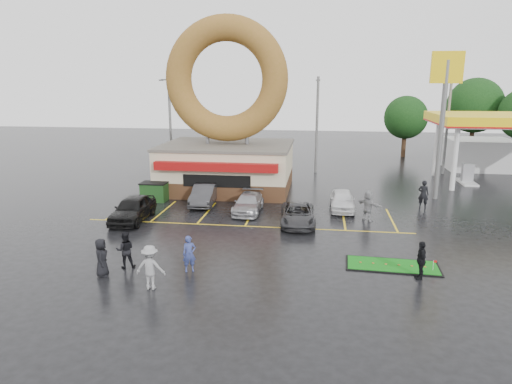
# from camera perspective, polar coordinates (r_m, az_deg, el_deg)

# --- Properties ---
(ground) EXTENTS (120.00, 120.00, 0.00)m
(ground) POSITION_cam_1_polar(r_m,az_deg,el_deg) (24.54, -2.68, -6.70)
(ground) COLOR black
(ground) RESTS_ON ground
(donut_shop) EXTENTS (10.20, 8.70, 13.50)m
(donut_shop) POSITION_cam_1_polar(r_m,az_deg,el_deg) (36.54, -3.65, 7.23)
(donut_shop) COLOR #472B19
(donut_shop) RESTS_ON ground
(gas_station) EXTENTS (12.30, 13.65, 5.90)m
(gas_station) POSITION_cam_1_polar(r_m,az_deg,el_deg) (46.53, 27.80, 6.12)
(gas_station) COLOR silver
(gas_station) RESTS_ON ground
(shell_sign) EXTENTS (2.20, 0.36, 10.60)m
(shell_sign) POSITION_cam_1_polar(r_m,az_deg,el_deg) (35.69, 22.48, 10.79)
(shell_sign) COLOR slate
(shell_sign) RESTS_ON ground
(streetlight_left) EXTENTS (0.40, 2.21, 9.00)m
(streetlight_left) POSITION_cam_1_polar(r_m,az_deg,el_deg) (45.02, -10.71, 8.63)
(streetlight_left) COLOR slate
(streetlight_left) RESTS_ON ground
(streetlight_mid) EXTENTS (0.40, 2.21, 9.00)m
(streetlight_mid) POSITION_cam_1_polar(r_m,az_deg,el_deg) (43.68, 7.62, 8.60)
(streetlight_mid) COLOR slate
(streetlight_mid) RESTS_ON ground
(streetlight_right) EXTENTS (0.40, 2.21, 9.00)m
(streetlight_right) POSITION_cam_1_polar(r_m,az_deg,el_deg) (46.18, 22.84, 7.93)
(streetlight_right) COLOR slate
(streetlight_right) RESTS_ON ground
(tree_far_c) EXTENTS (6.30, 6.30, 9.00)m
(tree_far_c) POSITION_cam_1_polar(r_m,az_deg,el_deg) (59.36, 25.70, 9.71)
(tree_far_c) COLOR #332114
(tree_far_c) RESTS_ON ground
(tree_far_d) EXTENTS (4.90, 4.90, 7.00)m
(tree_far_d) POSITION_cam_1_polar(r_m,az_deg,el_deg) (55.60, 18.22, 8.84)
(tree_far_d) COLOR #332114
(tree_far_d) RESTS_ON ground
(car_black) EXTENTS (1.98, 4.68, 1.58)m
(car_black) POSITION_cam_1_polar(r_m,az_deg,el_deg) (29.53, -15.16, -2.03)
(car_black) COLOR black
(car_black) RESTS_ON ground
(car_dgrey) EXTENTS (1.76, 4.39, 1.42)m
(car_dgrey) POSITION_cam_1_polar(r_m,az_deg,el_deg) (32.58, -6.49, -0.33)
(car_dgrey) COLOR #2E2E30
(car_dgrey) RESTS_ON ground
(car_silver) EXTENTS (1.78, 4.26, 1.23)m
(car_silver) POSITION_cam_1_polar(r_m,az_deg,el_deg) (30.49, -0.97, -1.40)
(car_silver) COLOR #959499
(car_silver) RESTS_ON ground
(car_grey) EXTENTS (2.33, 4.56, 1.23)m
(car_grey) POSITION_cam_1_polar(r_m,az_deg,el_deg) (28.01, 5.24, -2.82)
(car_grey) COLOR #323134
(car_grey) RESTS_ON ground
(car_white) EXTENTS (1.61, 4.00, 1.36)m
(car_white) POSITION_cam_1_polar(r_m,az_deg,el_deg) (31.54, 10.71, -1.01)
(car_white) COLOR silver
(car_white) RESTS_ON ground
(person_blue) EXTENTS (0.73, 0.63, 1.69)m
(person_blue) POSITION_cam_1_polar(r_m,az_deg,el_deg) (21.27, -8.34, -7.66)
(person_blue) COLOR navy
(person_blue) RESTS_ON ground
(person_blackjkt) EXTENTS (1.03, 0.93, 1.75)m
(person_blackjkt) POSITION_cam_1_polar(r_m,az_deg,el_deg) (22.30, -16.02, -6.96)
(person_blackjkt) COLOR black
(person_blackjkt) RESTS_ON ground
(person_hoodie) EXTENTS (1.26, 0.75, 1.92)m
(person_hoodie) POSITION_cam_1_polar(r_m,az_deg,el_deg) (19.81, -13.07, -9.16)
(person_hoodie) COLOR gray
(person_hoodie) RESTS_ON ground
(person_bystander) EXTENTS (0.79, 0.99, 1.76)m
(person_bystander) POSITION_cam_1_polar(r_m,az_deg,el_deg) (21.67, -18.75, -7.76)
(person_bystander) COLOR black
(person_bystander) RESTS_ON ground
(person_cameraman) EXTENTS (0.47, 1.04, 1.74)m
(person_cameraman) POSITION_cam_1_polar(r_m,az_deg,el_deg) (21.57, 19.92, -8.00)
(person_cameraman) COLOR black
(person_cameraman) RESTS_ON ground
(person_walker_near) EXTENTS (1.70, 1.65, 1.94)m
(person_walker_near) POSITION_cam_1_polar(r_m,az_deg,el_deg) (29.40, 13.82, -1.65)
(person_walker_near) COLOR gray
(person_walker_near) RESTS_ON ground
(person_walker_far) EXTENTS (0.84, 0.69, 1.97)m
(person_walker_far) POSITION_cam_1_polar(r_m,az_deg,el_deg) (33.37, 20.19, -0.28)
(person_walker_far) COLOR black
(person_walker_far) RESTS_ON ground
(dumpster) EXTENTS (1.82, 1.23, 1.30)m
(dumpster) POSITION_cam_1_polar(r_m,az_deg,el_deg) (34.17, -12.58, -0.02)
(dumpster) COLOR #1D461B
(dumpster) RESTS_ON ground
(putting_green) EXTENTS (4.42, 2.09, 0.54)m
(putting_green) POSITION_cam_1_polar(r_m,az_deg,el_deg) (22.83, 16.67, -8.79)
(putting_green) COLOR black
(putting_green) RESTS_ON ground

